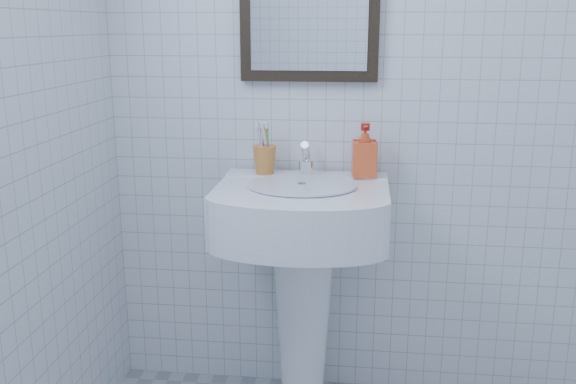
# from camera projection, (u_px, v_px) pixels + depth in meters

# --- Properties ---
(wall_back) EXTENTS (2.20, 0.02, 2.50)m
(wall_back) POSITION_uv_depth(u_px,v_px,m) (402.00, 79.00, 2.32)
(wall_back) COLOR silver
(wall_back) RESTS_ON ground
(washbasin) EXTENTS (0.59, 0.43, 0.91)m
(washbasin) POSITION_uv_depth(u_px,v_px,m) (303.00, 261.00, 2.32)
(washbasin) COLOR white
(washbasin) RESTS_ON ground
(faucet) EXTENTS (0.05, 0.12, 0.14)m
(faucet) POSITION_uv_depth(u_px,v_px,m) (306.00, 161.00, 2.33)
(faucet) COLOR silver
(faucet) RESTS_ON washbasin
(toothbrush_cup) EXTENTS (0.10, 0.10, 0.10)m
(toothbrush_cup) POSITION_uv_depth(u_px,v_px,m) (265.00, 160.00, 2.36)
(toothbrush_cup) COLOR #C97731
(toothbrush_cup) RESTS_ON washbasin
(soap_dispenser) EXTENTS (0.09, 0.09, 0.19)m
(soap_dispenser) POSITION_uv_depth(u_px,v_px,m) (365.00, 150.00, 2.31)
(soap_dispenser) COLOR red
(soap_dispenser) RESTS_ON washbasin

